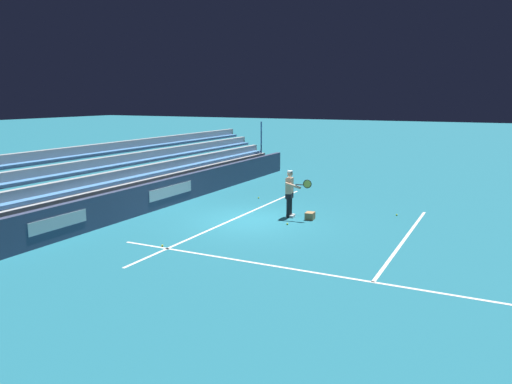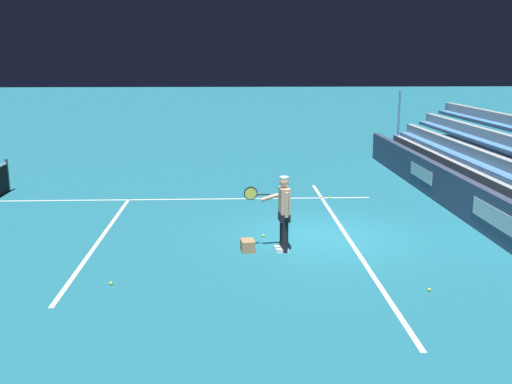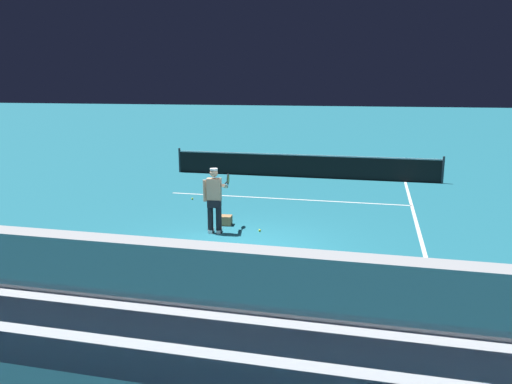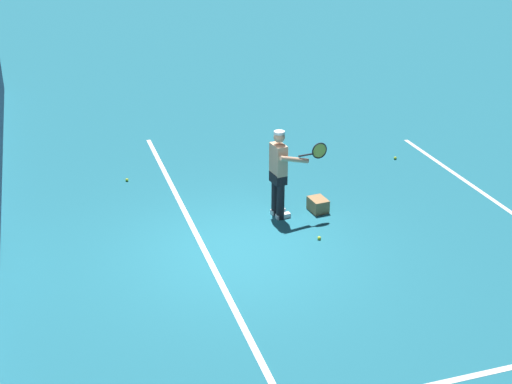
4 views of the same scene
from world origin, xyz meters
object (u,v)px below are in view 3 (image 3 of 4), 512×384
object	(u,v)px
ball_box_cardboard	(224,220)
tennis_ball_far_left	(260,230)
tennis_net	(303,166)
tennis_ball_on_baseline	(73,255)
tennis_player	(215,200)
tennis_ball_stray_back	(427,275)
tennis_ball_toward_net	(192,199)

from	to	relation	value
ball_box_cardboard	tennis_ball_far_left	size ratio (longest dim) A/B	6.06
ball_box_cardboard	tennis_net	bearing A→B (deg)	81.93
tennis_ball_far_left	tennis_net	xyz separation A→B (m)	(-0.02, 8.07, 0.46)
ball_box_cardboard	tennis_ball_on_baseline	xyz separation A→B (m)	(-2.55, -3.32, -0.10)
tennis_player	ball_box_cardboard	world-z (taller)	tennis_player
tennis_ball_stray_back	tennis_ball_far_left	world-z (taller)	same
tennis_ball_far_left	tennis_player	bearing A→B (deg)	-161.44
ball_box_cardboard	tennis_ball_on_baseline	bearing A→B (deg)	-127.44
tennis_player	tennis_ball_stray_back	world-z (taller)	tennis_player
tennis_ball_stray_back	tennis_ball_far_left	size ratio (longest dim) A/B	1.00
ball_box_cardboard	tennis_player	bearing A→B (deg)	-90.71
ball_box_cardboard	tennis_ball_toward_net	size ratio (longest dim) A/B	6.06
ball_box_cardboard	tennis_net	xyz separation A→B (m)	(1.09, 7.66, 0.36)
tennis_ball_stray_back	tennis_net	world-z (taller)	tennis_net
tennis_ball_toward_net	ball_box_cardboard	bearing A→B (deg)	-53.89
tennis_ball_on_baseline	tennis_ball_toward_net	distance (m)	6.04
tennis_ball_on_baseline	tennis_player	bearing A→B (deg)	44.98
ball_box_cardboard	tennis_net	world-z (taller)	tennis_net
ball_box_cardboard	tennis_net	size ratio (longest dim) A/B	0.04
ball_box_cardboard	tennis_ball_far_left	xyz separation A→B (m)	(1.10, -0.42, -0.10)
tennis_ball_toward_net	tennis_net	world-z (taller)	tennis_net
tennis_ball_stray_back	tennis_ball_toward_net	bearing A→B (deg)	142.62
tennis_ball_toward_net	tennis_ball_stray_back	xyz separation A→B (m)	(7.07, -5.40, 0.00)
tennis_net	ball_box_cardboard	bearing A→B (deg)	-98.07
ball_box_cardboard	tennis_ball_toward_net	world-z (taller)	ball_box_cardboard
tennis_player	ball_box_cardboard	bearing A→B (deg)	89.29
ball_box_cardboard	tennis_ball_stray_back	size ratio (longest dim) A/B	6.06
tennis_player	tennis_ball_toward_net	size ratio (longest dim) A/B	25.98
tennis_ball_stray_back	tennis_net	size ratio (longest dim) A/B	0.01
tennis_ball_toward_net	tennis_ball_far_left	distance (m)	4.36
ball_box_cardboard	tennis_ball_stray_back	distance (m)	5.78
ball_box_cardboard	tennis_ball_far_left	bearing A→B (deg)	-20.78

